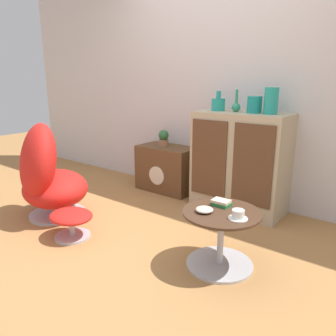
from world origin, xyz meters
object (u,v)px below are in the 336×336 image
(teacup, at_px, (238,215))
(sideboard, at_px, (240,162))
(potted_plant, at_px, (164,138))
(book_stack, at_px, (221,203))
(vase_inner_left, at_px, (236,106))
(vase_inner_right, at_px, (254,105))
(ottoman, at_px, (71,219))
(tv_console, at_px, (167,168))
(vase_leftmost, at_px, (218,104))
(bowl, at_px, (204,210))
(egg_chair, at_px, (47,176))
(coffee_table, at_px, (221,237))
(vase_rightmost, at_px, (271,101))

(teacup, bearing_deg, sideboard, 115.11)
(potted_plant, height_order, book_stack, potted_plant)
(vase_inner_left, xyz_separation_m, vase_inner_right, (0.18, 0.00, 0.02))
(sideboard, distance_m, book_stack, 1.01)
(sideboard, xyz_separation_m, ottoman, (-0.83, -1.43, -0.33))
(tv_console, bearing_deg, ottoman, -85.49)
(vase_inner_left, bearing_deg, book_stack, -67.90)
(tv_console, distance_m, teacup, 1.86)
(book_stack, bearing_deg, sideboard, 108.18)
(vase_leftmost, height_order, vase_inner_right, vase_leftmost)
(vase_leftmost, bearing_deg, vase_inner_left, -0.00)
(potted_plant, bearing_deg, teacup, -36.86)
(ottoman, relative_size, vase_inner_left, 1.86)
(potted_plant, relative_size, teacup, 1.47)
(bowl, bearing_deg, vase_leftmost, 115.94)
(egg_chair, bearing_deg, tv_console, 72.25)
(egg_chair, distance_m, vase_inner_left, 1.93)
(egg_chair, xyz_separation_m, vase_inner_right, (1.48, 1.29, 0.66))
(egg_chair, height_order, vase_inner_left, vase_inner_left)
(ottoman, distance_m, book_stack, 1.27)
(sideboard, relative_size, coffee_table, 1.81)
(sideboard, xyz_separation_m, vase_inner_left, (-0.08, 0.00, 0.55))
(ottoman, distance_m, vase_inner_right, 1.94)
(coffee_table, xyz_separation_m, vase_leftmost, (-0.64, 1.06, 0.83))
(tv_console, distance_m, egg_chair, 1.39)
(ottoman, xyz_separation_m, vase_inner_right, (0.94, 1.44, 0.90))
(coffee_table, distance_m, vase_inner_right, 1.38)
(tv_console, relative_size, vase_rightmost, 2.90)
(vase_inner_right, bearing_deg, coffee_table, -76.01)
(vase_leftmost, relative_size, book_stack, 1.48)
(tv_console, relative_size, potted_plant, 3.62)
(egg_chair, xyz_separation_m, vase_rightmost, (1.64, 1.29, 0.70))
(bowl, bearing_deg, vase_inner_left, 107.41)
(sideboard, height_order, vase_rightmost, vase_rightmost)
(potted_plant, distance_m, teacup, 1.90)
(coffee_table, distance_m, potted_plant, 1.80)
(tv_console, height_order, vase_rightmost, vase_rightmost)
(ottoman, bearing_deg, coffee_table, 17.48)
(bowl, bearing_deg, potted_plant, 137.53)
(tv_console, bearing_deg, bowl, -43.60)
(vase_leftmost, bearing_deg, tv_console, 177.36)
(vase_inner_right, bearing_deg, sideboard, -177.96)
(sideboard, distance_m, teacup, 1.21)
(vase_rightmost, relative_size, book_stack, 1.82)
(ottoman, height_order, teacup, teacup)
(ottoman, height_order, vase_inner_left, vase_inner_left)
(tv_console, distance_m, book_stack, 1.62)
(vase_inner_left, height_order, vase_inner_right, vase_inner_left)
(vase_rightmost, bearing_deg, egg_chair, -141.73)
(vase_leftmost, bearing_deg, potted_plant, 177.49)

